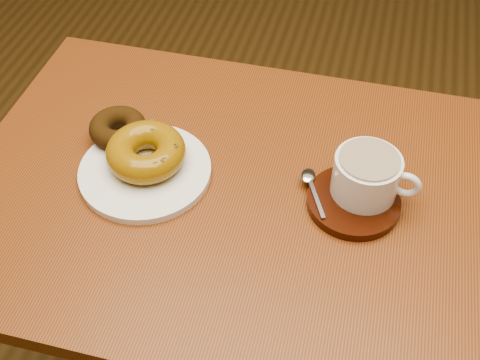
% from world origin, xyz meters
% --- Properties ---
extents(ground, '(6.00, 6.00, 0.00)m').
position_xyz_m(ground, '(0.00, 0.00, 0.00)').
color(ground, '#523B1A').
rests_on(ground, ground).
extents(cafe_table, '(0.82, 0.62, 0.77)m').
position_xyz_m(cafe_table, '(-0.22, -0.31, 0.64)').
color(cafe_table, brown).
rests_on(cafe_table, ground).
extents(donut_plate, '(0.24, 0.24, 0.01)m').
position_xyz_m(donut_plate, '(-0.35, -0.32, 0.77)').
color(donut_plate, white).
rests_on(donut_plate, cafe_table).
extents(donut_cinnamon, '(0.12, 0.12, 0.03)m').
position_xyz_m(donut_cinnamon, '(-0.42, -0.26, 0.79)').
color(donut_cinnamon, '#37210B').
rests_on(donut_cinnamon, donut_plate).
extents(donut_caramel, '(0.16, 0.16, 0.05)m').
position_xyz_m(donut_caramel, '(-0.35, -0.30, 0.80)').
color(donut_caramel, '#946A10').
rests_on(donut_caramel, donut_plate).
extents(saucer, '(0.16, 0.16, 0.01)m').
position_xyz_m(saucer, '(-0.03, -0.30, 0.77)').
color(saucer, black).
rests_on(saucer, cafe_table).
extents(coffee_cup, '(0.13, 0.10, 0.07)m').
position_xyz_m(coffee_cup, '(-0.02, -0.28, 0.81)').
color(coffee_cup, white).
rests_on(coffee_cup, saucer).
extents(teaspoon, '(0.05, 0.09, 0.01)m').
position_xyz_m(teaspoon, '(-0.10, -0.28, 0.78)').
color(teaspoon, silver).
rests_on(teaspoon, saucer).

